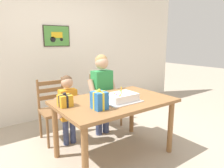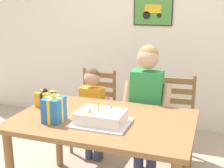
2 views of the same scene
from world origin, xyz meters
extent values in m
cube|color=silver|center=(0.00, 1.87, 1.30)|extent=(6.40, 0.08, 2.60)
cube|color=#332823|center=(0.00, 1.82, 1.57)|extent=(0.51, 0.02, 0.39)
cube|color=#4C8E3D|center=(0.00, 1.81, 1.57)|extent=(0.48, 0.01, 0.36)
cube|color=gold|center=(0.00, 1.81, 1.59)|extent=(0.22, 0.01, 0.11)
cylinder|color=black|center=(-0.08, 1.81, 1.51)|extent=(0.10, 0.01, 0.10)
cylinder|color=black|center=(0.09, 1.81, 1.51)|extent=(0.06, 0.01, 0.06)
cube|color=olive|center=(0.00, 0.00, 0.73)|extent=(1.45, 0.93, 0.04)
cylinder|color=olive|center=(-0.64, 0.39, 0.36)|extent=(0.07, 0.07, 0.71)
cylinder|color=olive|center=(0.64, 0.39, 0.36)|extent=(0.07, 0.07, 0.71)
cube|color=silver|center=(0.03, -0.11, 0.76)|extent=(0.44, 0.34, 0.01)
cube|color=white|center=(0.03, -0.11, 0.81)|extent=(0.36, 0.26, 0.09)
cylinder|color=orange|center=(0.01, -0.12, 0.89)|extent=(0.01, 0.01, 0.07)
sphere|color=yellow|center=(0.01, -0.12, 0.94)|extent=(0.02, 0.02, 0.02)
sphere|color=orange|center=(-0.05, -0.07, 0.86)|extent=(0.02, 0.02, 0.02)
sphere|color=green|center=(0.08, -0.02, 0.86)|extent=(0.02, 0.02, 0.02)
sphere|color=yellow|center=(-0.09, -0.20, 0.86)|extent=(0.02, 0.02, 0.02)
sphere|color=purple|center=(-0.06, -0.12, 0.86)|extent=(0.02, 0.02, 0.02)
sphere|color=blue|center=(-0.06, -0.17, 0.86)|extent=(0.01, 0.01, 0.01)
sphere|color=orange|center=(-0.04, -0.16, 0.86)|extent=(0.02, 0.02, 0.02)
sphere|color=yellow|center=(-0.05, -0.18, 0.86)|extent=(0.02, 0.02, 0.02)
sphere|color=yellow|center=(-0.09, -0.01, 0.86)|extent=(0.01, 0.01, 0.01)
cube|color=#286BB7|center=(-0.34, -0.18, 0.85)|extent=(0.14, 0.16, 0.19)
cube|color=yellow|center=(-0.34, -0.18, 0.85)|extent=(0.15, 0.02, 0.20)
cube|color=yellow|center=(-0.34, -0.18, 0.85)|extent=(0.02, 0.17, 0.20)
sphere|color=yellow|center=(-0.34, -0.18, 0.96)|extent=(0.04, 0.04, 0.04)
cube|color=gold|center=(-0.61, 0.12, 0.82)|extent=(0.14, 0.13, 0.13)
cube|color=black|center=(-0.61, 0.12, 0.82)|extent=(0.15, 0.02, 0.14)
cube|color=black|center=(-0.61, 0.12, 0.82)|extent=(0.02, 0.14, 0.14)
sphere|color=black|center=(-0.61, 0.12, 0.90)|extent=(0.04, 0.04, 0.04)
cube|color=brown|center=(-0.46, 0.86, 0.45)|extent=(0.43, 0.43, 0.04)
cylinder|color=brown|center=(-0.27, 0.66, 0.21)|extent=(0.04, 0.04, 0.43)
cylinder|color=brown|center=(-0.65, 0.67, 0.21)|extent=(0.04, 0.04, 0.43)
cylinder|color=brown|center=(-0.26, 1.04, 0.21)|extent=(0.04, 0.04, 0.43)
cylinder|color=brown|center=(-0.64, 1.05, 0.21)|extent=(0.04, 0.04, 0.43)
cylinder|color=brown|center=(-0.26, 1.04, 0.70)|extent=(0.04, 0.04, 0.45)
cylinder|color=brown|center=(-0.64, 1.05, 0.70)|extent=(0.04, 0.04, 0.45)
cube|color=brown|center=(-0.45, 1.05, 0.63)|extent=(0.36, 0.04, 0.06)
cube|color=brown|center=(-0.45, 1.05, 0.74)|extent=(0.36, 0.04, 0.06)
cube|color=brown|center=(-0.45, 1.05, 0.85)|extent=(0.36, 0.04, 0.06)
cube|color=brown|center=(0.46, 0.86, 0.45)|extent=(0.45, 0.45, 0.04)
cylinder|color=brown|center=(0.66, 0.68, 0.21)|extent=(0.04, 0.04, 0.43)
cylinder|color=brown|center=(0.28, 0.65, 0.21)|extent=(0.04, 0.04, 0.43)
cylinder|color=brown|center=(0.63, 1.06, 0.21)|extent=(0.04, 0.04, 0.43)
cylinder|color=brown|center=(0.25, 1.03, 0.21)|extent=(0.04, 0.04, 0.43)
cylinder|color=brown|center=(0.63, 1.06, 0.70)|extent=(0.04, 0.04, 0.45)
cylinder|color=brown|center=(0.25, 1.03, 0.70)|extent=(0.04, 0.04, 0.45)
cube|color=brown|center=(0.44, 1.05, 0.63)|extent=(0.36, 0.05, 0.06)
cube|color=brown|center=(0.44, 1.05, 0.74)|extent=(0.36, 0.05, 0.06)
cube|color=brown|center=(0.44, 1.05, 0.85)|extent=(0.36, 0.05, 0.06)
cylinder|color=#38426B|center=(0.29, 0.62, 0.24)|extent=(0.10, 0.10, 0.48)
cylinder|color=#38426B|center=(0.15, 0.62, 0.24)|extent=(0.10, 0.10, 0.48)
cube|color=#2D934C|center=(0.22, 0.62, 0.76)|extent=(0.30, 0.19, 0.55)
cylinder|color=tan|center=(0.41, 0.58, 0.74)|extent=(0.08, 0.23, 0.37)
cylinder|color=tan|center=(0.03, 0.58, 0.74)|extent=(0.08, 0.23, 0.37)
sphere|color=tan|center=(0.22, 0.62, 1.16)|extent=(0.21, 0.21, 0.21)
sphere|color=#A87F4C|center=(0.22, 0.63, 1.18)|extent=(0.20, 0.20, 0.20)
cylinder|color=#38426B|center=(-0.30, 0.61, 0.19)|extent=(0.08, 0.08, 0.38)
cylinder|color=#38426B|center=(-0.41, 0.62, 0.19)|extent=(0.08, 0.08, 0.38)
cube|color=orange|center=(-0.36, 0.62, 0.60)|extent=(0.25, 0.16, 0.44)
cylinder|color=tan|center=(-0.21, 0.58, 0.58)|extent=(0.08, 0.18, 0.29)
cylinder|color=tan|center=(-0.51, 0.60, 0.58)|extent=(0.08, 0.18, 0.29)
sphere|color=tan|center=(-0.36, 0.62, 0.92)|extent=(0.16, 0.16, 0.16)
sphere|color=brown|center=(-0.36, 0.63, 0.94)|extent=(0.16, 0.16, 0.16)
camera|label=1|loc=(-1.48, -1.97, 1.48)|focal=32.61mm
camera|label=2|loc=(0.82, -2.12, 1.64)|focal=48.22mm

